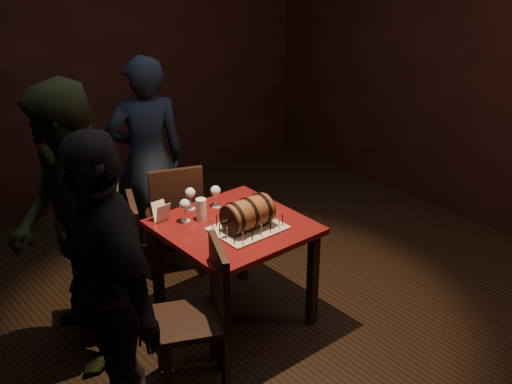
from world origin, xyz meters
TOP-DOWN VIEW (x-y plane):
  - room_shell at (0.00, 0.00)m, footprint 5.04×5.04m
  - pub_table at (-0.15, 0.08)m, footprint 0.90×0.90m
  - cake_board at (-0.12, -0.03)m, footprint 0.45×0.35m
  - barrel_cake at (-0.12, -0.03)m, footprint 0.37×0.22m
  - birthday_candles at (-0.12, -0.03)m, footprint 0.40×0.30m
  - wine_glass_left at (-0.37, 0.33)m, footprint 0.07×0.07m
  - wine_glass_mid at (-0.23, 0.46)m, footprint 0.07×0.07m
  - wine_glass_right at (-0.08, 0.37)m, footprint 0.07×0.07m
  - pint_of_ale at (-0.27, 0.28)m, footprint 0.07×0.07m
  - menu_card at (-0.49, 0.43)m, footprint 0.10×0.05m
  - chair_back at (-0.12, 0.86)m, footprint 0.52×0.52m
  - chair_left_rear at (-0.76, 0.53)m, footprint 0.53×0.53m
  - chair_left_front at (-0.68, -0.30)m, footprint 0.53×0.53m
  - person_back at (-0.08, 1.28)m, footprint 0.71×0.58m
  - person_left_rear at (-1.14, 0.40)m, footprint 0.87×1.02m
  - person_left_front at (-1.26, -0.27)m, footprint 0.49×1.06m

SIDE VIEW (x-z plane):
  - chair_back at x=-0.12m, z-range 0.06..0.99m
  - chair_left_rear at x=-0.76m, z-range 0.06..0.99m
  - chair_left_front at x=-0.68m, z-range 0.06..0.99m
  - pub_table at x=-0.15m, z-range 0.27..1.02m
  - cake_board at x=-0.12m, z-range 0.75..0.76m
  - birthday_candles at x=-0.12m, z-range 0.76..0.85m
  - menu_card at x=-0.49m, z-range 0.75..0.88m
  - pint_of_ale at x=-0.27m, z-range 0.75..0.90m
  - person_back at x=-0.08m, z-range 0.00..1.67m
  - barrel_cake at x=-0.12m, z-range 0.75..0.97m
  - wine_glass_mid at x=-0.23m, z-range 0.79..0.95m
  - wine_glass_left at x=-0.37m, z-range 0.79..0.95m
  - wine_glass_right at x=-0.08m, z-range 0.79..0.95m
  - person_left_front at x=-1.26m, z-range 0.00..1.76m
  - person_left_rear at x=-1.14m, z-range 0.00..1.82m
  - room_shell at x=0.00m, z-range 0.00..2.80m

